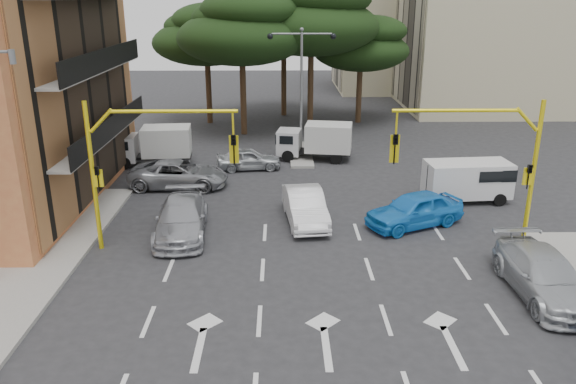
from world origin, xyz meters
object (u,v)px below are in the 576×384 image
Objects in this scene: signal_mast_left at (137,156)px; box_truck_b at (315,142)px; car_white_hatch at (305,206)px; box_truck_a at (153,146)px; car_blue_compact at (415,210)px; car_silver_wagon at (181,218)px; signal_mast_right at (490,154)px; street_lamp_center at (301,70)px; car_silver_cross_a at (179,174)px; car_silver_cross_b at (249,159)px; van_white at (467,181)px; car_silver_parked at (544,275)px.

box_truck_b is (7.64, 13.02, -2.74)m from signal_mast_left.
box_truck_a is (-8.78, 9.30, 0.41)m from car_white_hatch.
car_blue_compact reaches higher than car_silver_wagon.
signal_mast_right reaches higher than car_white_hatch.
signal_mast_left is 0.77× the size of street_lamp_center.
car_silver_cross_a reaches higher than car_silver_cross_b.
street_lamp_center reaches higher than van_white.
van_white reaches higher than car_silver_cross_a.
car_white_hatch is 12.80m from box_truck_a.
car_white_hatch is at bearing -91.10° from street_lamp_center.
van_white is at bearing -115.90° from box_truck_a.
van_white is at bearing 108.86° from car_blue_compact.
car_white_hatch is 10.29m from car_silver_parked.
box_truck_a reaches higher than box_truck_b.
signal_mast_left is at bearing -174.18° from box_truck_a.
street_lamp_center is at bearing -44.64° from car_silver_cross_a.
street_lamp_center is at bearing 111.69° from car_silver_parked.
signal_mast_left is at bearing -178.24° from car_silver_cross_a.
signal_mast_right is 15.17m from car_silver_cross_b.
street_lamp_center is 6.52m from car_silver_cross_b.
car_white_hatch is 0.89× the size of car_silver_wagon.
car_silver_parked is at bearing -78.70° from signal_mast_right.
van_white is (1.12, 5.39, -2.86)m from signal_mast_right.
car_silver_parked is 9.38m from van_white.
street_lamp_center is 1.52× the size of car_silver_parked.
car_blue_compact is 0.88× the size of car_silver_wagon.
car_blue_compact reaches higher than car_white_hatch.
signal_mast_left is 1.16× the size of car_silver_cross_a.
street_lamp_center is 12.51m from van_white.
van_white reaches higher than car_silver_wagon.
car_silver_cross_a is at bearing 126.21° from car_silver_cross_b.
car_silver_cross_b is 0.74× the size of car_silver_parked.
car_silver_cross_b is at bearing -136.10° from street_lamp_center.
box_truck_a is (-3.46, 10.66, 0.42)m from car_silver_wagon.
car_silver_cross_b is at bearing -163.53° from car_blue_compact.
signal_mast_right is 20.04m from box_truck_a.
signal_mast_left is 1.17× the size of car_silver_parked.
signal_mast_left is 1.47× the size of van_white.
car_white_hatch is (-7.02, 2.71, -3.13)m from signal_mast_right.
signal_mast_right is 15.90m from car_silver_cross_a.
car_silver_parked reaches higher than car_silver_cross_b.
van_white is 10.41m from box_truck_b.
box_truck_b reaches higher than car_silver_parked.
signal_mast_left reaches higher than box_truck_b.
street_lamp_center reaches higher than signal_mast_right.
box_truck_a reaches higher than car_silver_cross_a.
car_blue_compact is 12.61m from car_silver_cross_a.
signal_mast_right is 8.15m from car_white_hatch.
car_silver_wagon is (-5.33, -1.36, -0.01)m from car_white_hatch.
street_lamp_center reaches higher than box_truck_a.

